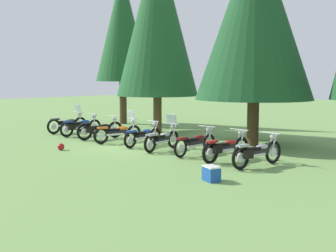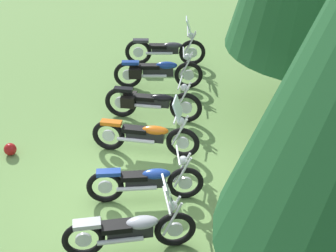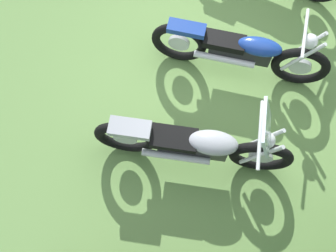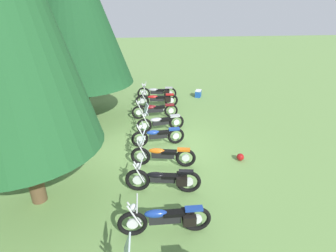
% 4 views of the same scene
% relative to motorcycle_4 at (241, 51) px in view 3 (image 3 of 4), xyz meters
% --- Properties ---
extents(ground_plane, '(80.00, 80.00, 0.00)m').
position_rel_motorcycle_4_xyz_m(ground_plane, '(-0.07, -0.06, -0.43)').
color(ground_plane, '#6B934C').
extents(motorcycle_4, '(0.62, 2.17, 1.00)m').
position_rel_motorcycle_4_xyz_m(motorcycle_4, '(0.00, 0.00, 0.00)').
color(motorcycle_4, black).
rests_on(motorcycle_4, ground_plane).
extents(motorcycle_5, '(0.70, 2.19, 1.36)m').
position_rel_motorcycle_4_xyz_m(motorcycle_5, '(1.30, -0.20, 0.02)').
color(motorcycle_5, black).
rests_on(motorcycle_5, ground_plane).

